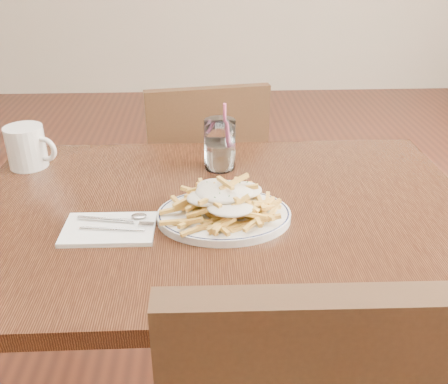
{
  "coord_description": "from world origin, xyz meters",
  "views": [
    {
      "loc": [
        -0.04,
        -1.02,
        1.33
      ],
      "look_at": [
        0.0,
        -0.06,
        0.82
      ],
      "focal_mm": 40.0,
      "sensor_mm": 36.0,
      "label": 1
    }
  ],
  "objects_px": {
    "fries_plate": "(224,215)",
    "loaded_fries": "(224,197)",
    "table": "(223,235)",
    "chair_far": "(205,181)",
    "water_glass": "(220,148)",
    "coffee_mug": "(27,147)"
  },
  "relations": [
    {
      "from": "coffee_mug",
      "to": "loaded_fries",
      "type": "bearing_deg",
      "value": -30.83
    },
    {
      "from": "water_glass",
      "to": "coffee_mug",
      "type": "xyz_separation_m",
      "value": [
        -0.52,
        0.03,
        -0.0
      ]
    },
    {
      "from": "table",
      "to": "chair_far",
      "type": "xyz_separation_m",
      "value": [
        -0.04,
        0.64,
        -0.17
      ]
    },
    {
      "from": "water_glass",
      "to": "chair_far",
      "type": "bearing_deg",
      "value": 95.8
    },
    {
      "from": "fries_plate",
      "to": "loaded_fries",
      "type": "xyz_separation_m",
      "value": [
        -0.0,
        0.0,
        0.05
      ]
    },
    {
      "from": "water_glass",
      "to": "table",
      "type": "bearing_deg",
      "value": -90.59
    },
    {
      "from": "fries_plate",
      "to": "coffee_mug",
      "type": "distance_m",
      "value": 0.61
    },
    {
      "from": "loaded_fries",
      "to": "chair_far",
      "type": "bearing_deg",
      "value": 93.37
    },
    {
      "from": "fries_plate",
      "to": "coffee_mug",
      "type": "height_order",
      "value": "coffee_mug"
    },
    {
      "from": "table",
      "to": "loaded_fries",
      "type": "height_order",
      "value": "loaded_fries"
    },
    {
      "from": "fries_plate",
      "to": "loaded_fries",
      "type": "height_order",
      "value": "loaded_fries"
    },
    {
      "from": "fries_plate",
      "to": "water_glass",
      "type": "distance_m",
      "value": 0.28
    },
    {
      "from": "loaded_fries",
      "to": "water_glass",
      "type": "height_order",
      "value": "water_glass"
    },
    {
      "from": "fries_plate",
      "to": "table",
      "type": "bearing_deg",
      "value": 90.75
    },
    {
      "from": "coffee_mug",
      "to": "chair_far",
      "type": "bearing_deg",
      "value": 38.59
    },
    {
      "from": "loaded_fries",
      "to": "coffee_mug",
      "type": "relative_size",
      "value": 2.04
    },
    {
      "from": "chair_far",
      "to": "water_glass",
      "type": "bearing_deg",
      "value": -84.2
    },
    {
      "from": "chair_far",
      "to": "loaded_fries",
      "type": "xyz_separation_m",
      "value": [
        0.04,
        -0.69,
        0.31
      ]
    },
    {
      "from": "water_glass",
      "to": "fries_plate",
      "type": "bearing_deg",
      "value": -90.32
    },
    {
      "from": "table",
      "to": "water_glass",
      "type": "xyz_separation_m",
      "value": [
        0.0,
        0.22,
        0.14
      ]
    },
    {
      "from": "fries_plate",
      "to": "water_glass",
      "type": "xyz_separation_m",
      "value": [
        0.0,
        0.28,
        0.05
      ]
    },
    {
      "from": "table",
      "to": "fries_plate",
      "type": "relative_size",
      "value": 3.33
    }
  ]
}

